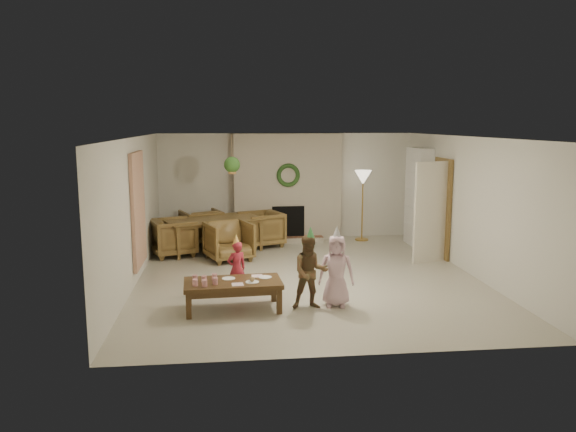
{
  "coord_description": "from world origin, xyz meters",
  "views": [
    {
      "loc": [
        -1.41,
        -9.69,
        2.75
      ],
      "look_at": [
        -0.3,
        0.4,
        1.05
      ],
      "focal_mm": 34.92,
      "sensor_mm": 36.0,
      "label": 1
    }
  ],
  "objects": [
    {
      "name": "bookshelf_shelf_a",
      "position": [
        2.82,
        2.3,
        0.45
      ],
      "size": [
        0.3,
        0.92,
        0.03
      ],
      "primitive_type": "cube",
      "color": "white",
      "rests_on": "bookshelf_carcass"
    },
    {
      "name": "books_row_upper",
      "position": [
        2.8,
        2.2,
        1.38
      ],
      "size": [
        0.2,
        0.36,
        0.22
      ],
      "primitive_type": "cube",
      "color": "gold",
      "rests_on": "bookshelf_shelf_c"
    },
    {
      "name": "cup_e",
      "position": [
        -1.6,
        -1.81,
        0.49
      ],
      "size": [
        0.08,
        0.08,
        0.1
      ],
      "primitive_type": "cylinder",
      "rotation": [
        0.0,
        0.0,
        0.06
      ],
      "color": "silver",
      "rests_on": "coffee_table_top"
    },
    {
      "name": "door_frame",
      "position": [
        2.96,
        1.2,
        1.02
      ],
      "size": [
        0.05,
        0.86,
        2.04
      ],
      "primitive_type": "cube",
      "color": "brown",
      "rests_on": "floor"
    },
    {
      "name": "wall_right",
      "position": [
        3.0,
        0.0,
        1.25
      ],
      "size": [
        0.0,
        7.0,
        7.0
      ],
      "primitive_type": "plane",
      "rotation": [
        1.57,
        0.0,
        -1.57
      ],
      "color": "silver",
      "rests_on": "floor"
    },
    {
      "name": "bookshelf_shelf_c",
      "position": [
        2.82,
        2.3,
        1.25
      ],
      "size": [
        0.3,
        0.92,
        0.03
      ],
      "primitive_type": "cube",
      "color": "white",
      "rests_on": "bookshelf_carcass"
    },
    {
      "name": "wall_back",
      "position": [
        0.0,
        3.5,
        1.25
      ],
      "size": [
        7.0,
        0.0,
        7.0
      ],
      "primitive_type": "plane",
      "rotation": [
        1.57,
        0.0,
        0.0
      ],
      "color": "silver",
      "rests_on": "floor"
    },
    {
      "name": "cup_a",
      "position": [
        -1.89,
        -1.86,
        0.49
      ],
      "size": [
        0.08,
        0.08,
        0.1
      ],
      "primitive_type": "cylinder",
      "rotation": [
        0.0,
        0.0,
        0.06
      ],
      "color": "silver",
      "rests_on": "coffee_table_top"
    },
    {
      "name": "wall_left",
      "position": [
        -3.0,
        0.0,
        1.25
      ],
      "size": [
        0.0,
        7.0,
        7.0
      ],
      "primitive_type": "plane",
      "rotation": [
        1.57,
        0.0,
        1.57
      ],
      "color": "silver",
      "rests_on": "floor"
    },
    {
      "name": "door_leaf",
      "position": [
        2.58,
        0.82,
        1.0
      ],
      "size": [
        0.77,
        0.32,
        2.0
      ],
      "primitive_type": "cube",
      "rotation": [
        0.0,
        0.0,
        -1.22
      ],
      "color": "beige",
      "rests_on": "floor"
    },
    {
      "name": "cup_f",
      "position": [
        -1.62,
        -1.59,
        0.49
      ],
      "size": [
        0.08,
        0.08,
        0.1
      ],
      "primitive_type": "cylinder",
      "rotation": [
        0.0,
        0.0,
        0.06
      ],
      "color": "silver",
      "rests_on": "coffee_table_top"
    },
    {
      "name": "dining_table",
      "position": [
        -1.7,
        2.22,
        0.36
      ],
      "size": [
        2.29,
        1.77,
        0.71
      ],
      "primitive_type": "imported",
      "rotation": [
        0.0,
        0.0,
        0.36
      ],
      "color": "brown",
      "rests_on": "floor"
    },
    {
      "name": "child_pink",
      "position": [
        0.21,
        -1.66,
        0.55
      ],
      "size": [
        0.59,
        0.45,
        1.1
      ],
      "primitive_type": "imported",
      "rotation": [
        0.0,
        0.0,
        -0.2
      ],
      "color": "beige",
      "rests_on": "floor"
    },
    {
      "name": "bookshelf_carcass",
      "position": [
        2.84,
        2.3,
        1.1
      ],
      "size": [
        0.3,
        1.0,
        2.2
      ],
      "primitive_type": "cube",
      "color": "white",
      "rests_on": "floor"
    },
    {
      "name": "bookshelf_shelf_b",
      "position": [
        2.82,
        2.3,
        0.85
      ],
      "size": [
        0.3,
        0.92,
        0.03
      ],
      "primitive_type": "cube",
      "color": "white",
      "rests_on": "bookshelf_carcass"
    },
    {
      "name": "hanging_plant_cord",
      "position": [
        -1.3,
        1.5,
        2.15
      ],
      "size": [
        0.01,
        0.01,
        0.7
      ],
      "primitive_type": "cylinder",
      "color": "tan",
      "rests_on": "ceiling"
    },
    {
      "name": "dining_chair_right",
      "position": [
        -0.66,
        2.61,
        0.39
      ],
      "size": [
        1.1,
        1.09,
        0.79
      ],
      "primitive_type": "imported",
      "rotation": [
        0.0,
        0.0,
        -1.21
      ],
      "color": "brown",
      "rests_on": "floor"
    },
    {
      "name": "plate_a",
      "position": [
        -1.41,
        -1.54,
        0.44
      ],
      "size": [
        0.21,
        0.21,
        0.01
      ],
      "primitive_type": "cylinder",
      "rotation": [
        0.0,
        0.0,
        0.06
      ],
      "color": "white",
      "rests_on": "coffee_table_top"
    },
    {
      "name": "party_hat_red",
      "position": [
        -1.28,
        -0.99,
        0.93
      ],
      "size": [
        0.13,
        0.13,
        0.17
      ],
      "primitive_type": "cone",
      "rotation": [
        0.0,
        0.0,
        0.09
      ],
      "color": "#EFFB53",
      "rests_on": "child_red"
    },
    {
      "name": "dining_chair_near",
      "position": [
        -1.39,
        1.39,
        0.39
      ],
      "size": [
        1.09,
        1.1,
        0.79
      ],
      "primitive_type": "imported",
      "rotation": [
        0.0,
        0.0,
        0.36
      ],
      "color": "brown",
      "rests_on": "floor"
    },
    {
      "name": "bookshelf_shelf_d",
      "position": [
        2.82,
        2.3,
        1.65
      ],
      "size": [
        0.3,
        0.92,
        0.03
      ],
      "primitive_type": "cube",
      "color": "white",
      "rests_on": "bookshelf_carcass"
    },
    {
      "name": "dining_chair_left",
      "position": [
        -2.53,
        1.91,
        0.39
      ],
      "size": [
        1.1,
        1.09,
        0.79
      ],
      "primitive_type": "imported",
      "rotation": [
        0.0,
        0.0,
        1.93
      ],
      "color": "brown",
      "rests_on": "floor"
    },
    {
      "name": "wall_front",
      "position": [
        0.0,
        -3.5,
        1.25
      ],
      "size": [
        7.0,
        0.0,
        7.0
      ],
      "primitive_type": "plane",
      "rotation": [
        -1.57,
        0.0,
        0.0
      ],
      "color": "silver",
      "rests_on": "floor"
    },
    {
      "name": "floor_lamp_post",
      "position": [
        1.74,
        3.0,
        0.77
      ],
      "size": [
        0.03,
        0.03,
        1.49
      ],
      "primitive_type": "cylinder",
      "color": "gold",
      "rests_on": "floor"
    },
    {
      "name": "coffee_leg_fl",
      "position": [
        -1.98,
        -1.99,
        0.19
      ],
      "size": [
        0.08,
        0.08,
        0.37
      ],
      "primitive_type": "cube",
      "rotation": [
        0.0,
        0.0,
        0.06
      ],
      "color": "#4B3219",
      "rests_on": "floor"
    },
    {
      "name": "dining_chair_far",
      "position": [
        -2.01,
        3.06,
        0.39
      ],
      "size": [
        1.09,
        1.1,
        0.79
      ],
      "primitive_type": "imported",
      "rotation": [
        0.0,
        0.0,
        3.5
      ],
      "color": "brown",
      "rests_on": "floor"
    },
    {
      "name": "party_hat_pink",
      "position": [
        0.21,
        -1.66,
        1.14
      ],
      "size": [
        0.18,
        0.18,
        0.2
      ],
      "primitive_type": "cone",
      "rotation": [
        0.0,
        0.0,
        -0.38
      ],
      "color": "#B7B7BE",
      "rests_on": "child_pink"
    },
    {
      "name": "floor_lamp_base",
      "position": [
        1.74,
        3.0,
        0.02
      ],
      "size": [
        0.31,
        0.31,
        0.03
      ],
      "primitive_type": "cylinder",
      "color": "gold",
      "rests_on": "floor"
    },
    {
      "name": "fireplace_hearth",
      "position": [
        0.0,
        2.95,
        0.06
      ],
      "size": [
        1.6,
        0.3,
        0.12
      ],
      "primitive_type": "cube",
      "color": "brown",
      "rests_on": "floor"
    },
    {
      "name": "coffee_leg_bl",
      "position": [
        -2.01,
        -1.41,
        0.19
      ],
      "size": [
        0.08,
        0.08,
        0.37
      ],
      "primitive_type": "cube",
      "rotation": [
        0.0,
        0.0,
        0.06
      ],
      "color": "#4B3219",
      "rests_on": "floor"
    },
    {
      "name": "fireplace_wreath",
      "position": [
        0.0,
        3.07,
        1.55
      ],
      "size": [
        0.54,
        0.1,
        0.54
      ],
      "primitive_type": "torus",
      "rotation": [
        1.57,
        0.0,
        0.0
      ],
      "color": "#1D4118",
      "rests_on": "fireplace_mass"
    },
    {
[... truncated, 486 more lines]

